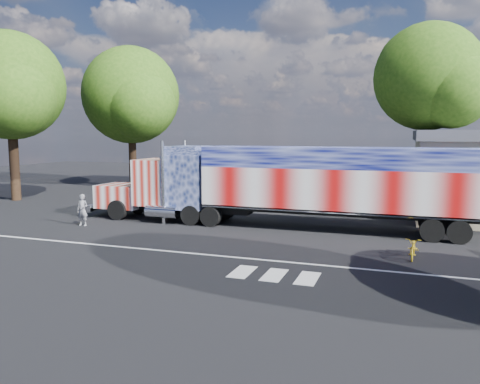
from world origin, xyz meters
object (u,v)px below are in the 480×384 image
(bicycle, at_px, (414,248))
(tree_w_a, at_px, (11,86))
(coach_bus, at_px, (241,179))
(tree_nw_a, at_px, (132,96))
(semi_truck, at_px, (287,183))
(tree_ne_a, at_px, (430,78))
(woman, at_px, (82,210))

(bicycle, relative_size, tree_w_a, 0.14)
(coach_bus, height_order, tree_w_a, tree_w_a)
(tree_nw_a, bearing_deg, semi_truck, -37.81)
(semi_truck, xyz_separation_m, bicycle, (6.35, -4.58, -1.94))
(coach_bus, relative_size, tree_ne_a, 0.89)
(bicycle, height_order, tree_nw_a, tree_nw_a)
(coach_bus, relative_size, tree_w_a, 0.91)
(coach_bus, distance_m, tree_nw_a, 16.04)
(bicycle, distance_m, tree_nw_a, 31.82)
(tree_nw_a, relative_size, tree_ne_a, 1.01)
(tree_nw_a, xyz_separation_m, tree_ne_a, (25.57, -1.59, 0.49))
(semi_truck, distance_m, coach_bus, 9.15)
(coach_bus, bearing_deg, tree_w_a, -165.67)
(woman, relative_size, tree_w_a, 0.14)
(tree_nw_a, distance_m, tree_w_a, 11.33)
(woman, xyz_separation_m, tree_nw_a, (-7.53, 17.38, 7.62))
(bicycle, xyz_separation_m, tree_w_a, (-28.01, 7.89, 8.02))
(coach_bus, relative_size, woman, 6.57)
(tree_w_a, bearing_deg, bicycle, -15.74)
(semi_truck, height_order, bicycle, semi_truck)
(woman, bearing_deg, tree_w_a, 145.55)
(bicycle, height_order, tree_w_a, tree_w_a)
(bicycle, height_order, tree_ne_a, tree_ne_a)
(tree_nw_a, relative_size, tree_w_a, 1.04)
(bicycle, bearing_deg, semi_truck, 148.43)
(woman, bearing_deg, tree_ne_a, 37.65)
(semi_truck, relative_size, tree_w_a, 1.74)
(semi_truck, height_order, woman, semi_truck)
(semi_truck, bearing_deg, tree_nw_a, 142.19)
(semi_truck, xyz_separation_m, woman, (-10.61, -3.30, -1.51))
(coach_bus, xyz_separation_m, tree_w_a, (-16.51, -4.22, 6.74))
(woman, relative_size, tree_ne_a, 0.13)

